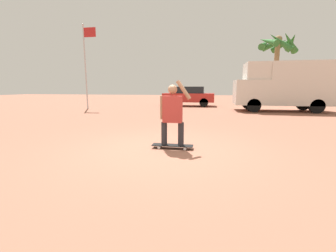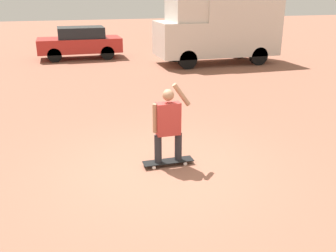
# 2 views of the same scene
# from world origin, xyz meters

# --- Properties ---
(ground_plane) EXTENTS (80.00, 80.00, 0.00)m
(ground_plane) POSITION_xyz_m (0.00, 0.00, 0.00)
(ground_plane) COLOR #935B47
(skateboard) EXTENTS (0.99, 0.25, 0.09)m
(skateboard) POSITION_xyz_m (0.17, 0.16, 0.07)
(skateboard) COLOR black
(skateboard) RESTS_ON ground_plane
(person_skateboarder) EXTENTS (0.74, 0.22, 1.55)m
(person_skateboarder) POSITION_xyz_m (0.17, 0.16, 0.89)
(person_skateboarder) COLOR #28282D
(person_skateboarder) RESTS_ON skateboard
(camper_van) EXTENTS (5.53, 2.21, 2.97)m
(camper_van) POSITION_xyz_m (5.47, 10.07, 1.62)
(camper_van) COLOR black
(camper_van) RESTS_ON ground_plane
(parked_car_red) EXTENTS (4.04, 1.76, 1.54)m
(parked_car_red) POSITION_xyz_m (-0.62, 13.17, 0.81)
(parked_car_red) COLOR black
(parked_car_red) RESTS_ON ground_plane
(palm_tree_near_van) EXTENTS (3.72, 3.72, 6.44)m
(palm_tree_near_van) POSITION_xyz_m (7.24, 18.44, 5.23)
(palm_tree_near_van) COLOR #8E704C
(palm_tree_near_van) RESTS_ON ground_plane
(flagpole) EXTENTS (0.94, 0.12, 5.64)m
(flagpole) POSITION_xyz_m (-7.28, 9.42, 3.27)
(flagpole) COLOR #B7B7BC
(flagpole) RESTS_ON ground_plane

